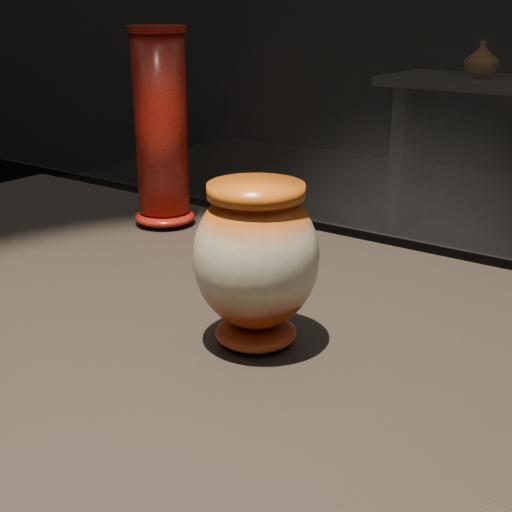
# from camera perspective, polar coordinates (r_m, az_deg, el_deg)

# --- Properties ---
(main_vase) EXTENTS (0.19, 0.19, 0.20)m
(main_vase) POSITION_cam_1_polar(r_m,az_deg,el_deg) (0.83, 0.00, -0.23)
(main_vase) COLOR maroon
(main_vase) RESTS_ON display_plinth
(tall_vase) EXTENTS (0.14, 0.14, 0.35)m
(tall_vase) POSITION_cam_1_polar(r_m,az_deg,el_deg) (1.30, -7.59, 9.78)
(tall_vase) COLOR red
(tall_vase) RESTS_ON display_plinth
(back_vase_left) EXTENTS (0.19, 0.19, 0.19)m
(back_vase_left) POSITION_cam_1_polar(r_m,az_deg,el_deg) (4.15, 17.61, 14.75)
(back_vase_left) COLOR #875D13
(back_vase_left) RESTS_ON back_shelf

